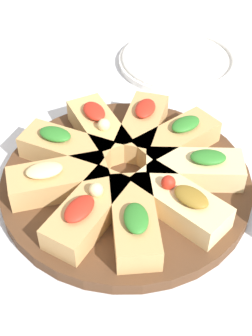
% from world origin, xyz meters
% --- Properties ---
extents(ground_plane, '(3.00, 3.00, 0.00)m').
position_xyz_m(ground_plane, '(0.00, 0.00, 0.00)').
color(ground_plane, silver).
extents(serving_board, '(0.32, 0.32, 0.02)m').
position_xyz_m(serving_board, '(0.00, 0.00, 0.01)').
color(serving_board, '#51331E').
rests_on(serving_board, ground_plane).
extents(focaccia_slice_0, '(0.13, 0.06, 0.04)m').
position_xyz_m(focaccia_slice_0, '(0.09, -0.01, 0.03)').
color(focaccia_slice_0, '#E5C689').
rests_on(focaccia_slice_0, serving_board).
extents(focaccia_slice_1, '(0.13, 0.11, 0.04)m').
position_xyz_m(focaccia_slice_1, '(0.07, 0.05, 0.03)').
color(focaccia_slice_1, tan).
rests_on(focaccia_slice_1, serving_board).
extents(focaccia_slice_2, '(0.09, 0.13, 0.04)m').
position_xyz_m(focaccia_slice_2, '(0.03, 0.08, 0.03)').
color(focaccia_slice_2, tan).
rests_on(focaccia_slice_2, serving_board).
extents(focaccia_slice_3, '(0.09, 0.13, 0.04)m').
position_xyz_m(focaccia_slice_3, '(-0.03, 0.08, 0.03)').
color(focaccia_slice_3, tan).
rests_on(focaccia_slice_3, serving_board).
extents(focaccia_slice_4, '(0.13, 0.10, 0.04)m').
position_xyz_m(focaccia_slice_4, '(-0.07, 0.04, 0.03)').
color(focaccia_slice_4, tan).
rests_on(focaccia_slice_4, serving_board).
extents(focaccia_slice_5, '(0.13, 0.07, 0.04)m').
position_xyz_m(focaccia_slice_5, '(-0.09, -0.01, 0.03)').
color(focaccia_slice_5, tan).
rests_on(focaccia_slice_5, serving_board).
extents(focaccia_slice_6, '(0.11, 0.13, 0.04)m').
position_xyz_m(focaccia_slice_6, '(-0.05, -0.07, 0.03)').
color(focaccia_slice_6, tan).
rests_on(focaccia_slice_6, serving_board).
extents(focaccia_slice_7, '(0.05, 0.12, 0.04)m').
position_xyz_m(focaccia_slice_7, '(-0.00, -0.09, 0.03)').
color(focaccia_slice_7, tan).
rests_on(focaccia_slice_7, serving_board).
extents(focaccia_slice_8, '(0.12, 0.12, 0.04)m').
position_xyz_m(focaccia_slice_8, '(0.06, -0.07, 0.03)').
color(focaccia_slice_8, '#E5C689').
rests_on(focaccia_slice_8, serving_board).
extents(plate_right, '(0.21, 0.21, 0.02)m').
position_xyz_m(plate_right, '(0.12, 0.29, 0.01)').
color(plate_right, white).
rests_on(plate_right, ground_plane).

